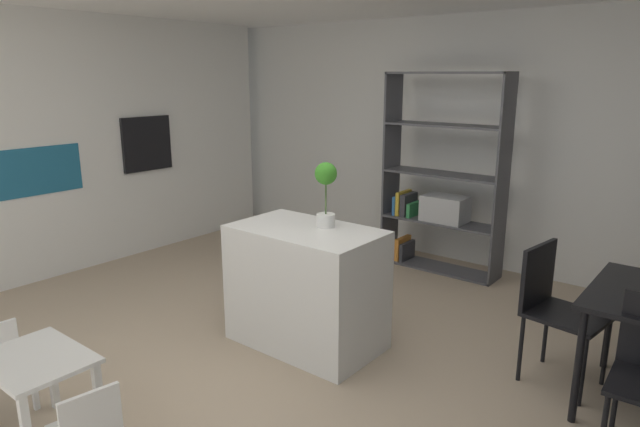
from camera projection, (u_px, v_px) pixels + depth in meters
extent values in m
plane|color=tan|center=(290.00, 363.00, 3.89)|extent=(10.22, 10.22, 0.00)
cube|color=silver|center=(470.00, 143.00, 5.73)|extent=(7.42, 0.06, 2.57)
cube|color=white|center=(43.00, 144.00, 5.58)|extent=(0.67, 5.18, 2.57)
cube|color=#1E6084|center=(32.00, 172.00, 5.20)|extent=(0.01, 0.95, 0.46)
cube|color=black|center=(147.00, 144.00, 6.11)|extent=(0.04, 0.60, 0.60)
cylinder|color=#B7BABC|center=(143.00, 121.00, 6.07)|extent=(0.02, 0.48, 0.02)
cube|color=white|center=(306.00, 287.00, 4.07)|extent=(1.09, 0.66, 0.90)
cylinder|color=white|center=(326.00, 220.00, 4.00)|extent=(0.13, 0.13, 0.09)
cylinder|color=#476633|center=(326.00, 198.00, 3.96)|extent=(0.01, 0.01, 0.24)
sphere|color=#378923|center=(326.00, 173.00, 3.92)|extent=(0.16, 0.16, 0.16)
cube|color=#4C4C51|center=(391.00, 168.00, 5.90)|extent=(0.02, 0.34, 2.00)
cube|color=#4C4C51|center=(503.00, 181.00, 5.16)|extent=(0.02, 0.34, 2.00)
cube|color=#4C4C51|center=(449.00, 73.00, 5.29)|extent=(1.23, 0.34, 0.02)
cube|color=#4C4C51|center=(438.00, 267.00, 5.77)|extent=(1.23, 0.34, 0.02)
cube|color=#4C4C51|center=(441.00, 221.00, 5.65)|extent=(1.19, 0.34, 0.02)
cube|color=#4C4C51|center=(443.00, 174.00, 5.53)|extent=(1.19, 0.34, 0.02)
cube|color=#4C4C51|center=(446.00, 125.00, 5.41)|extent=(1.19, 0.34, 0.02)
cube|color=orange|center=(403.00, 248.00, 6.00)|extent=(0.05, 0.28, 0.24)
cube|color=#38383D|center=(407.00, 251.00, 5.97)|extent=(0.04, 0.28, 0.19)
cube|color=#2D6BAD|center=(400.00, 204.00, 5.92)|extent=(0.03, 0.28, 0.20)
cube|color=gold|center=(403.00, 202.00, 5.88)|extent=(0.04, 0.28, 0.25)
cube|color=#38383D|center=(409.00, 204.00, 5.85)|extent=(0.06, 0.28, 0.23)
cube|color=#338E4C|center=(414.00, 209.00, 5.82)|extent=(0.04, 0.28, 0.15)
cube|color=#B7BABC|center=(445.00, 209.00, 5.59)|extent=(0.44, 0.30, 0.26)
cube|color=silver|center=(35.00, 359.00, 2.95)|extent=(0.61, 0.46, 0.03)
cube|color=silver|center=(52.00, 371.00, 3.31)|extent=(0.04, 0.04, 0.48)
cube|color=silver|center=(99.00, 403.00, 2.99)|extent=(0.04, 0.04, 0.48)
cube|color=white|center=(4.00, 369.00, 3.28)|extent=(0.30, 0.30, 0.02)
cube|color=white|center=(35.00, 389.00, 3.32)|extent=(0.03, 0.03, 0.27)
cube|color=white|center=(20.00, 376.00, 3.47)|extent=(0.03, 0.03, 0.27)
cube|color=white|center=(91.00, 416.00, 2.60)|extent=(0.07, 0.29, 0.25)
cylinder|color=black|center=(578.00, 366.00, 3.15)|extent=(0.04, 0.04, 0.71)
cylinder|color=black|center=(610.00, 320.00, 3.75)|extent=(0.04, 0.04, 0.71)
cube|color=black|center=(567.00, 316.00, 3.53)|extent=(0.52, 0.48, 0.03)
cube|color=black|center=(538.00, 275.00, 3.63)|extent=(0.09, 0.41, 0.42)
cylinder|color=black|center=(583.00, 372.00, 3.33)|extent=(0.03, 0.03, 0.46)
cylinder|color=black|center=(606.00, 352.00, 3.57)|extent=(0.03, 0.03, 0.46)
cylinder|color=black|center=(521.00, 348.00, 3.61)|extent=(0.03, 0.03, 0.46)
cylinder|color=black|center=(546.00, 332.00, 3.85)|extent=(0.03, 0.03, 0.46)
cylinder|color=black|center=(615.00, 401.00, 3.05)|extent=(0.03, 0.03, 0.44)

